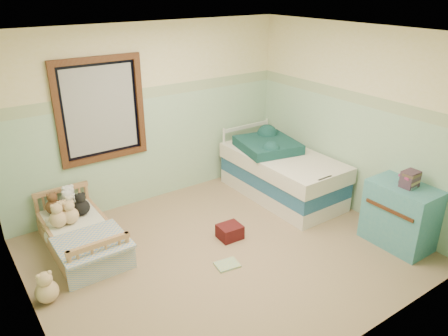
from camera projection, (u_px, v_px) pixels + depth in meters
floor at (224, 253)px, 5.18m from camera, size 4.20×3.60×0.02m
ceiling at (225, 34)px, 4.17m from camera, size 4.20×3.60×0.02m
wall_back at (150, 116)px, 6.03m from camera, size 4.20×0.04×2.50m
wall_front at (359, 226)px, 3.32m from camera, size 4.20×0.04×2.50m
wall_left at (16, 209)px, 3.57m from camera, size 0.04×3.60×2.50m
wall_right at (353, 121)px, 5.78m from camera, size 0.04×3.60×2.50m
wainscot_mint at (153, 149)px, 6.22m from camera, size 4.20×0.01×1.50m
border_strip at (149, 93)px, 5.89m from camera, size 4.20×0.01×0.15m
window_frame at (101, 110)px, 5.55m from camera, size 1.16×0.06×1.36m
window_blinds at (101, 110)px, 5.56m from camera, size 0.92×0.01×1.12m
toddler_bed_frame at (82, 242)px, 5.21m from camera, size 0.70×1.39×0.18m
toddler_mattress at (80, 231)px, 5.15m from camera, size 0.64×1.33×0.12m
patchwork_quilt at (92, 243)px, 4.80m from camera, size 0.76×0.70×0.03m
plush_bed_brown at (54, 207)px, 5.39m from camera, size 0.19×0.19×0.19m
plush_bed_white at (70, 201)px, 5.49m from camera, size 0.23×0.23×0.23m
plush_bed_tan at (63, 213)px, 5.25m from camera, size 0.18×0.18×0.18m
plush_bed_dark at (82, 207)px, 5.37m from camera, size 0.20×0.20×0.20m
plush_floor_cream at (56, 235)px, 5.26m from camera, size 0.27×0.27×0.27m
plush_floor_tan at (47, 292)px, 4.34m from camera, size 0.23×0.23×0.23m
twin_bed_frame at (281, 189)px, 6.49m from camera, size 0.92×1.84×0.22m
twin_boxspring at (282, 176)px, 6.40m from camera, size 0.92×1.84×0.22m
twin_mattress at (283, 162)px, 6.31m from camera, size 0.96×1.88×0.22m
teal_blanket at (268, 145)px, 6.44m from camera, size 0.93×0.97×0.14m
dresser at (400, 215)px, 5.20m from camera, size 0.49×0.79×0.79m
book_stack at (410, 179)px, 4.98m from camera, size 0.20×0.15×0.20m
red_pillow at (230, 232)px, 5.43m from camera, size 0.30×0.26×0.18m
floor_book at (227, 265)px, 4.93m from camera, size 0.29×0.24×0.02m
extra_plush_0 at (70, 216)px, 5.18m from camera, size 0.20×0.20×0.20m
extra_plush_1 at (58, 219)px, 5.10m from camera, size 0.21×0.21×0.21m
extra_plush_2 at (71, 207)px, 5.40m from camera, size 0.17×0.17×0.17m
extra_plush_3 at (69, 204)px, 5.43m from camera, size 0.21×0.21×0.21m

